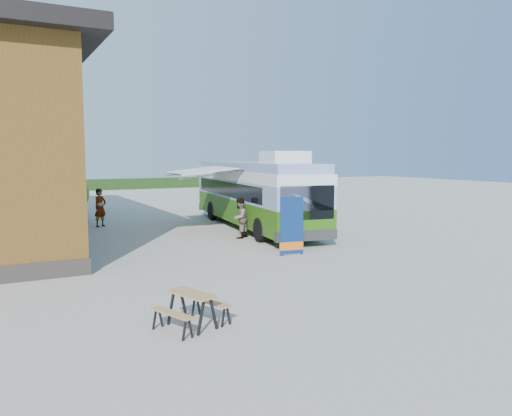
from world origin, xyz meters
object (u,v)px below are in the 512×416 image
banner (292,232)px  slurry_tanker (60,192)px  person_a (100,208)px  person_b (240,218)px  picnic_table (192,302)px  bus (254,192)px

banner → slurry_tanker: 16.12m
slurry_tanker → person_a: bearing=-78.0°
banner → slurry_tanker: size_ratio=0.30×
person_b → slurry_tanker: bearing=-96.6°
picnic_table → slurry_tanker: bearing=70.5°
person_b → banner: bearing=54.5°
bus → person_b: bearing=-121.0°
picnic_table → slurry_tanker: (-0.31, 20.32, 0.94)m
bus → person_a: bus is taller
banner → person_a: bearing=121.4°
person_a → banner: bearing=-97.1°
banner → person_b: bearing=97.8°
person_a → slurry_tanker: slurry_tanker is taller
picnic_table → person_b: size_ratio=0.91×
banner → slurry_tanker: bearing=119.4°
banner → picnic_table: banner is taller
bus → person_b: size_ratio=7.09×
banner → person_b: size_ratio=1.20×
picnic_table → banner: bearing=22.9°
bus → person_a: (-6.59, 3.83, -0.82)m
person_a → person_b: bearing=-84.7°
person_a → bus: bearing=-61.2°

